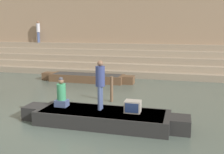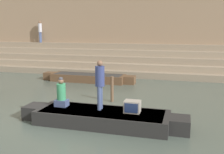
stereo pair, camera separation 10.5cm
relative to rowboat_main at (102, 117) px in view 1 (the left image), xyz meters
name	(u,v)px [view 1 (the left image)]	position (x,y,z in m)	size (l,w,h in m)	color
ground_plane	(56,118)	(-1.76, 0.15, -0.24)	(120.00, 120.00, 0.00)	#47544C
ghat_steps	(120,63)	(-1.76, 10.05, 0.50)	(36.00, 2.93, 2.02)	gray
back_wall	(126,10)	(-1.76, 11.72, 4.23)	(34.20, 1.28, 9.01)	#937A60
rowboat_main	(102,117)	(0.00, 0.00, 0.00)	(5.49, 1.54, 0.46)	black
person_standing	(100,81)	(-0.11, 0.15, 1.15)	(0.30, 0.30, 1.62)	#3D4C75
person_rowing	(61,95)	(-1.49, 0.13, 0.63)	(0.42, 0.33, 1.02)	#3D4C75
tv_set	(133,106)	(0.97, 0.12, 0.40)	(0.51, 0.39, 0.38)	#9E998E
moored_boat_shore	(87,78)	(-2.96, 6.54, -0.01)	(5.61, 1.19, 0.44)	brown
mooring_post	(112,89)	(-0.42, 2.72, 0.30)	(0.13, 0.13, 1.09)	brown
person_on_steps	(38,30)	(-8.56, 10.83, 2.75)	(0.30, 0.30, 1.67)	#3D4C75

